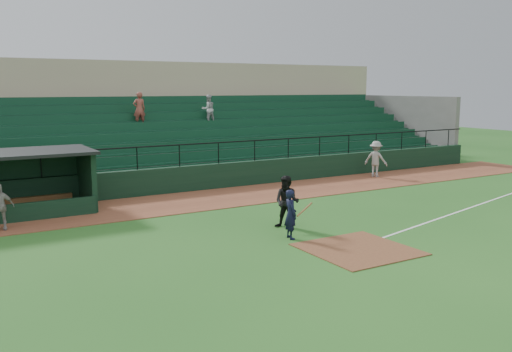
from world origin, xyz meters
TOP-DOWN VIEW (x-y plane):
  - ground at (0.00, 0.00)m, footprint 90.00×90.00m
  - warning_track at (0.00, 8.00)m, footprint 40.00×4.00m
  - home_plate_dirt at (0.00, -1.00)m, footprint 3.00×3.00m
  - foul_line at (8.00, 1.20)m, footprint 17.49×4.44m
  - stadium_structure at (-0.00, 16.46)m, footprint 38.00×13.08m
  - batter_at_plate at (-1.04, 1.06)m, footprint 1.03×0.69m
  - umpire at (-0.41, 2.22)m, footprint 1.09×1.12m
  - runner at (9.74, 8.81)m, footprint 1.21×1.43m

SIDE VIEW (x-z plane):
  - ground at x=0.00m, z-range 0.00..0.00m
  - foul_line at x=8.00m, z-range 0.00..0.01m
  - warning_track at x=0.00m, z-range 0.00..0.03m
  - home_plate_dirt at x=0.00m, z-range 0.00..0.03m
  - batter_at_plate at x=-1.04m, z-range 0.00..1.60m
  - umpire at x=-0.41m, z-range 0.00..1.82m
  - runner at x=9.74m, z-range 0.03..1.96m
  - stadium_structure at x=0.00m, z-range -0.90..5.50m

